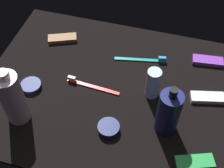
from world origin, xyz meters
TOP-DOWN VIEW (x-y plane):
  - ground_plane at (0.00, 0.00)cm, footprint 84.00×64.00cm
  - lotion_bottle at (18.75, -9.27)cm, footprint 6.43×6.43cm
  - bodywash_bottle at (-24.01, -17.33)cm, footprint 6.73×6.73cm
  - deodorant_stick at (12.56, 1.79)cm, footprint 4.33×4.33cm
  - toothbrush_red at (-7.32, -0.55)cm, footprint 18.04×2.36cm
  - toothbrush_teal at (7.02, 15.60)cm, footprint 17.89×4.67cm
  - snack_bar_brown at (-24.11, 17.78)cm, footprint 11.14×7.70cm
  - snack_bar_purple at (28.63, 20.76)cm, footprint 10.78×5.13cm
  - snack_bar_white at (29.80, 4.59)cm, footprint 11.04×6.26cm
  - snack_bar_green at (28.26, -18.40)cm, footprint 11.14×7.36cm
  - cream_tin_left at (-25.55, -5.97)cm, footprint 6.59×6.59cm
  - cream_tin_right at (3.10, -14.62)cm, footprint 6.45×6.45cm

SIDE VIEW (x-z plane):
  - ground_plane at x=0.00cm, z-range -1.20..0.00cm
  - toothbrush_red at x=-7.32cm, z-range -0.44..1.66cm
  - toothbrush_teal at x=7.02cm, z-range -0.44..1.66cm
  - snack_bar_brown at x=-24.11cm, z-range 0.00..1.50cm
  - snack_bar_purple at x=28.63cm, z-range 0.00..1.50cm
  - snack_bar_white at x=29.80cm, z-range 0.00..1.50cm
  - snack_bar_green at x=28.26cm, z-range 0.00..1.50cm
  - cream_tin_left at x=-25.55cm, z-range 0.00..1.59cm
  - cream_tin_right at x=3.10cm, z-range 0.00..2.08cm
  - deodorant_stick at x=12.56cm, z-range 0.00..10.69cm
  - lotion_bottle at x=18.75cm, z-range -1.21..16.69cm
  - bodywash_bottle at x=-24.01cm, z-range -0.83..19.24cm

